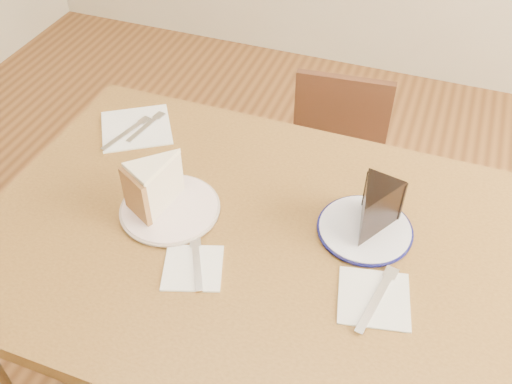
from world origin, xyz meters
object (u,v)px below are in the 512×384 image
object	(u,v)px
chocolate_cake	(372,213)
table	(262,269)
plate_cream	(170,209)
plate_navy	(365,229)
chair_far	(331,180)
carrot_cake	(161,183)

from	to	relation	value
chocolate_cake	table	bearing A→B (deg)	36.18
plate_cream	plate_navy	bearing A→B (deg)	11.94
chair_far	plate_cream	distance (m)	0.74
table	chair_far	size ratio (longest dim) A/B	1.68
table	plate_cream	world-z (taller)	plate_cream
chair_far	table	bearing A→B (deg)	83.01
table	plate_navy	world-z (taller)	plate_navy
carrot_cake	chair_far	bearing A→B (deg)	94.83
table	plate_cream	bearing A→B (deg)	177.70
chair_far	plate_cream	xyz separation A→B (m)	(-0.23, -0.60, 0.36)
carrot_cake	chocolate_cake	bearing A→B (deg)	37.66
table	carrot_cake	distance (m)	0.29
carrot_cake	chocolate_cake	size ratio (longest dim) A/B	1.01
carrot_cake	plate_cream	bearing A→B (deg)	0.28
plate_cream	chair_far	bearing A→B (deg)	68.94
chair_far	plate_navy	world-z (taller)	plate_navy
table	chocolate_cake	distance (m)	0.27
plate_cream	chocolate_cake	bearing A→B (deg)	11.60
plate_navy	carrot_cake	xyz separation A→B (m)	(-0.43, -0.08, 0.06)
plate_cream	plate_navy	world-z (taller)	same
chocolate_cake	plate_cream	bearing A→B (deg)	22.61
chair_far	carrot_cake	size ratio (longest dim) A/B	6.10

